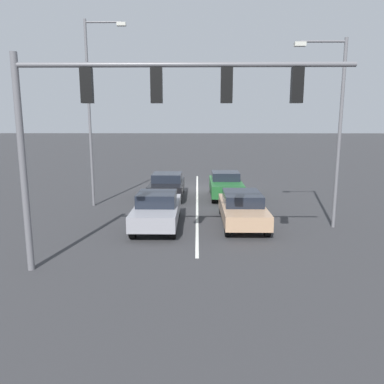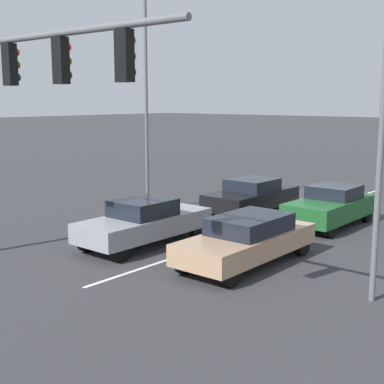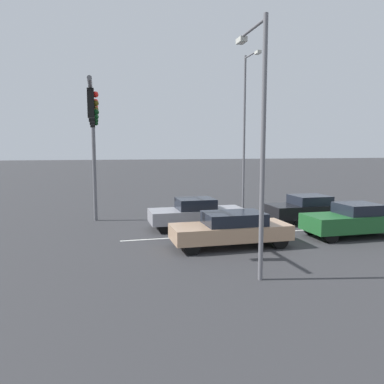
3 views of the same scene
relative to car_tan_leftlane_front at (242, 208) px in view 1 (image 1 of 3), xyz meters
The scene contains 9 objects.
ground_plane 8.69m from the car_tan_leftlane_front, 76.92° to the right, with size 240.00×240.00×0.00m, color #333335.
lane_stripe_left_divider 5.50m from the car_tan_leftlane_front, 68.94° to the right, with size 0.12×18.69×0.01m, color silver.
car_tan_leftlane_front is the anchor object (origin of this frame).
car_gray_midlane_front 3.68m from the car_tan_leftlane_front, ahead, with size 1.80×4.63×1.49m.
car_black_midlane_second 6.86m from the car_tan_leftlane_front, 57.07° to the right, with size 1.90×4.44×1.43m.
car_darkgreen_leftlane_second 5.83m from the car_tan_leftlane_front, 87.15° to the right, with size 1.80×4.20×1.48m.
traffic_signal_gantry 7.60m from the car_tan_leftlane_front, 54.75° to the left, with size 9.41×0.37×6.28m.
street_lamp_right_shoulder 9.30m from the car_tan_leftlane_front, 25.85° to the right, with size 2.08×0.24×9.34m.
street_lamp_left_shoulder 5.17m from the car_tan_leftlane_front, behind, with size 2.07×0.24×7.62m.
Camera 1 is at (0.00, 24.31, 4.41)m, focal length 35.00 mm.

